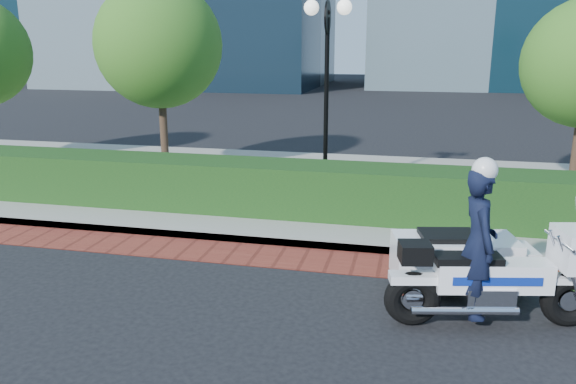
# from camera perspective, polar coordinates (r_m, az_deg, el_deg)

# --- Properties ---
(ground) EXTENTS (120.00, 120.00, 0.00)m
(ground) POSITION_cam_1_polar(r_m,az_deg,el_deg) (8.38, -8.99, -9.75)
(ground) COLOR black
(ground) RESTS_ON ground
(brick_strip) EXTENTS (60.00, 1.00, 0.01)m
(brick_strip) POSITION_cam_1_polar(r_m,az_deg,el_deg) (9.67, -5.72, -6.17)
(brick_strip) COLOR maroon
(brick_strip) RESTS_ON ground
(sidewalk) EXTENTS (60.00, 8.00, 0.15)m
(sidewalk) POSITION_cam_1_polar(r_m,az_deg,el_deg) (13.80, 0.16, 0.63)
(sidewalk) COLOR gray
(sidewalk) RESTS_ON ground
(hedge_main) EXTENTS (18.00, 1.20, 1.00)m
(hedge_main) POSITION_cam_1_polar(r_m,az_deg,el_deg) (11.40, -2.48, 0.54)
(hedge_main) COLOR black
(hedge_main) RESTS_ON sidewalk
(lamppost) EXTENTS (1.02, 0.70, 4.21)m
(lamppost) POSITION_cam_1_polar(r_m,az_deg,el_deg) (12.41, 3.96, 12.48)
(lamppost) COLOR black
(lamppost) RESTS_ON sidewalk
(tree_b) EXTENTS (3.20, 3.20, 4.89)m
(tree_b) POSITION_cam_1_polar(r_m,az_deg,el_deg) (15.00, -12.98, 14.37)
(tree_b) COLOR #332319
(tree_b) RESTS_ON sidewalk
(police_motorcycle) EXTENTS (2.66, 1.92, 2.17)m
(police_motorcycle) POSITION_cam_1_polar(r_m,az_deg,el_deg) (7.76, 18.45, -6.48)
(police_motorcycle) COLOR black
(police_motorcycle) RESTS_ON ground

